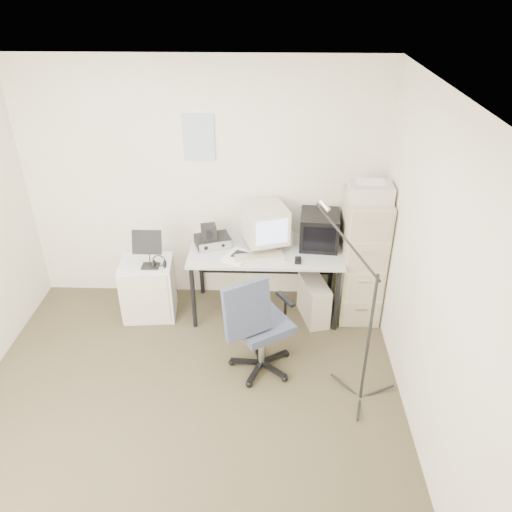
{
  "coord_description": "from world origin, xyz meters",
  "views": [
    {
      "loc": [
        0.67,
        -2.83,
        3.16
      ],
      "look_at": [
        0.55,
        0.95,
        0.95
      ],
      "focal_mm": 35.0,
      "sensor_mm": 36.0,
      "label": 1
    }
  ],
  "objects_px": {
    "filing_cabinet": "(361,257)",
    "office_chair": "(262,323)",
    "side_cart": "(149,288)",
    "desk": "(265,281)"
  },
  "relations": [
    {
      "from": "filing_cabinet",
      "to": "office_chair",
      "type": "height_order",
      "value": "filing_cabinet"
    },
    {
      "from": "desk",
      "to": "office_chair",
      "type": "distance_m",
      "value": 0.88
    },
    {
      "from": "desk",
      "to": "office_chair",
      "type": "bearing_deg",
      "value": -91.33
    },
    {
      "from": "office_chair",
      "to": "side_cart",
      "type": "xyz_separation_m",
      "value": [
        -1.16,
        0.77,
        -0.19
      ]
    },
    {
      "from": "filing_cabinet",
      "to": "desk",
      "type": "bearing_deg",
      "value": -178.19
    },
    {
      "from": "filing_cabinet",
      "to": "desk",
      "type": "xyz_separation_m",
      "value": [
        -0.95,
        -0.03,
        -0.29
      ]
    },
    {
      "from": "filing_cabinet",
      "to": "office_chair",
      "type": "bearing_deg",
      "value": -137.07
    },
    {
      "from": "filing_cabinet",
      "to": "side_cart",
      "type": "distance_m",
      "value": 2.17
    },
    {
      "from": "filing_cabinet",
      "to": "desk",
      "type": "distance_m",
      "value": 0.99
    },
    {
      "from": "office_chair",
      "to": "side_cart",
      "type": "distance_m",
      "value": 1.41
    }
  ]
}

